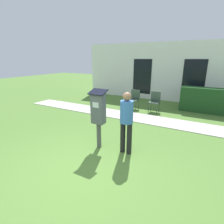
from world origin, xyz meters
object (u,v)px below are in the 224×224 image
outdoor_chair_middle (155,100)px  parking_meter (98,112)px  outdoor_chair_left (134,98)px  person_standing (126,118)px

outdoor_chair_middle → parking_meter: bearing=-106.2°
outdoor_chair_left → outdoor_chair_middle: bearing=-13.1°
outdoor_chair_left → outdoor_chair_middle: 0.99m
person_standing → outdoor_chair_left: (-1.40, 4.02, -0.40)m
person_standing → outdoor_chair_left: size_ratio=1.76×
person_standing → outdoor_chair_left: bearing=79.4°
parking_meter → outdoor_chair_left: size_ratio=1.77×
outdoor_chair_left → outdoor_chair_middle: (0.99, -0.02, 0.00)m
parking_meter → outdoor_chair_middle: parking_meter is taller
parking_meter → outdoor_chair_left: parking_meter is taller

